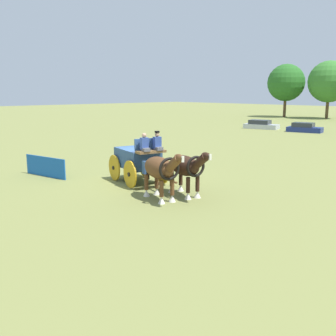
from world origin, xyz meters
TOP-DOWN VIEW (x-y plane):
  - ground_plane at (0.00, 0.00)m, footprint 220.00×220.00m
  - show_wagon at (0.17, -0.04)m, footprint 5.52×2.53m
  - draft_horse_near at (3.60, -0.14)m, footprint 2.97×1.31m
  - draft_horse_off at (3.31, -1.41)m, footprint 2.96×1.35m
  - parked_vehicle_a at (-12.33, 29.58)m, footprint 4.47×2.75m
  - parked_vehicle_b at (-6.59, 29.72)m, footprint 4.13×2.71m
  - tree_a at (-22.25, 51.90)m, footprint 6.55×6.55m
  - tree_b at (-15.01, 53.25)m, footprint 6.92×6.92m
  - sponsor_banner at (-4.48, -2.87)m, footprint 3.14×0.72m

SIDE VIEW (x-z plane):
  - ground_plane at x=0.00m, z-range 0.00..0.00m
  - parked_vehicle_b at x=-6.59m, z-range -0.08..1.00m
  - parked_vehicle_a at x=-12.33m, z-range -0.08..1.01m
  - sponsor_banner at x=-4.48m, z-range 0.00..1.10m
  - show_wagon at x=0.17m, z-range -0.16..2.59m
  - draft_horse_near at x=3.60m, z-range 0.22..2.39m
  - draft_horse_off at x=3.31m, z-range 0.23..2.43m
  - tree_a at x=-22.25m, z-range 1.40..10.77m
  - tree_b at x=-15.01m, z-range 1.35..10.99m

